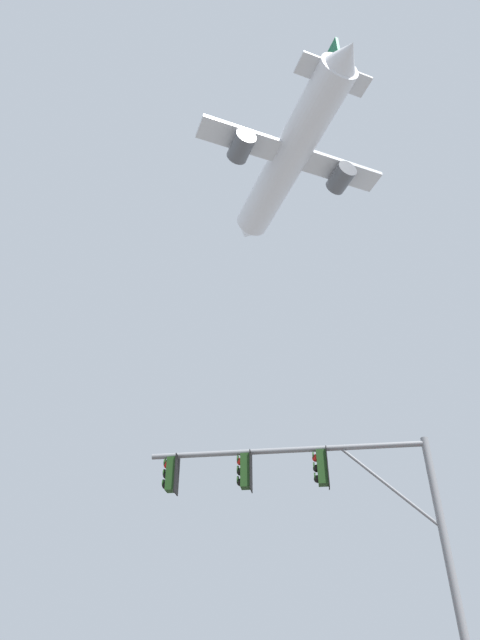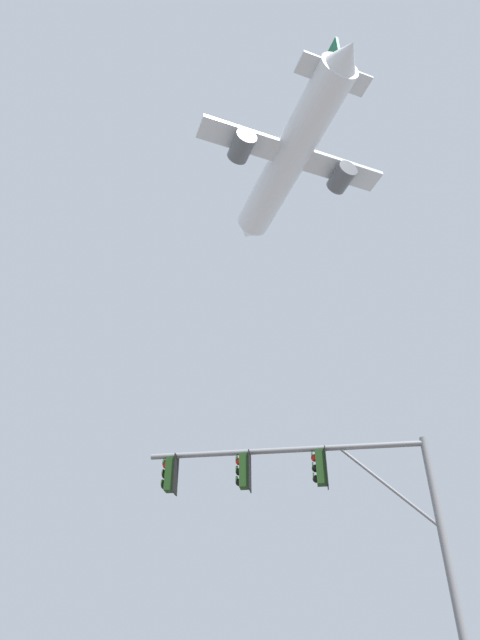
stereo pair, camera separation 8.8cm
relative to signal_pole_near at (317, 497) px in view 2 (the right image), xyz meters
The scene contains 2 objects.
signal_pole_near is the anchor object (origin of this frame).
airplane 44.89m from the signal_pole_near, 78.55° to the left, with size 19.02×24.62×6.80m.
Camera 2 is at (-0.77, -5.73, 1.15)m, focal length 30.01 mm.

